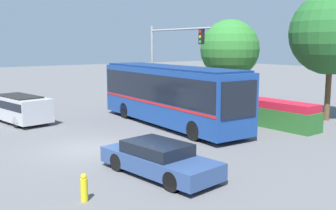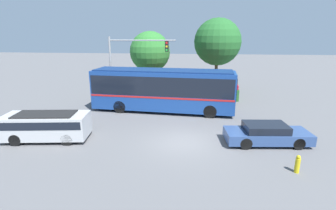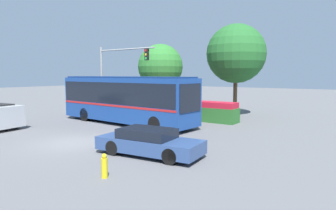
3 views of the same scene
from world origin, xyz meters
name	(u,v)px [view 1 (image 1 of 3)]	position (x,y,z in m)	size (l,w,h in m)	color
ground_plane	(89,149)	(0.00, 0.00, 0.00)	(140.00, 140.00, 0.00)	#5B5B5E
city_bus	(170,92)	(-2.02, 6.18, 1.94)	(11.55, 3.36, 3.41)	navy
sedan_foreground	(159,159)	(4.76, 0.39, 0.58)	(4.89, 2.28, 1.19)	navy
suv_left_lane	(19,107)	(-8.12, -0.50, 0.95)	(5.05, 2.56, 1.64)	#B2B5B7
traffic_light_pole	(167,54)	(-5.44, 8.59, 4.02)	(6.00, 0.24, 5.93)	gray
flowering_hedge	(255,111)	(0.62, 10.59, 0.74)	(8.06, 1.40, 1.50)	#286028
street_tree_left	(230,49)	(-4.40, 13.62, 4.30)	(4.32, 4.32, 6.47)	brown
street_tree_centre	(332,33)	(2.79, 14.78, 5.31)	(5.03, 5.03, 7.84)	brown
fire_hydrant	(84,188)	(5.34, -2.79, 0.41)	(0.22, 0.22, 0.86)	gold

